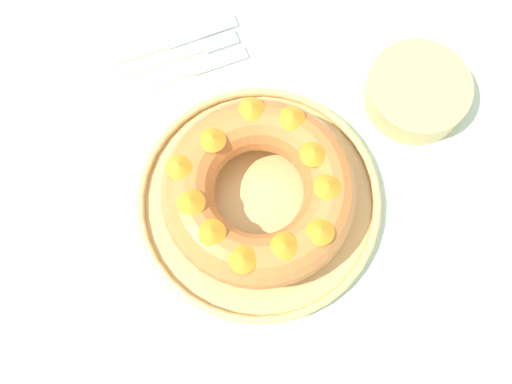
% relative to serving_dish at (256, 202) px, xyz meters
% --- Properties ---
extents(ground_plane, '(8.00, 8.00, 0.00)m').
position_rel_serving_dish_xyz_m(ground_plane, '(0.02, 0.00, -0.77)').
color(ground_plane, brown).
extents(dining_table, '(1.49, 1.29, 0.76)m').
position_rel_serving_dish_xyz_m(dining_table, '(0.02, 0.00, -0.09)').
color(dining_table, silver).
rests_on(dining_table, ground_plane).
extents(serving_dish, '(0.34, 0.34, 0.02)m').
position_rel_serving_dish_xyz_m(serving_dish, '(0.00, 0.00, 0.00)').
color(serving_dish, tan).
rests_on(serving_dish, dining_table).
extents(bundt_cake, '(0.26, 0.26, 0.08)m').
position_rel_serving_dish_xyz_m(bundt_cake, '(0.00, 0.00, 0.05)').
color(bundt_cake, '#C67538').
rests_on(bundt_cake, serving_dish).
extents(fork, '(0.02, 0.18, 0.01)m').
position_rel_serving_dish_xyz_m(fork, '(-0.26, -0.01, -0.01)').
color(fork, white).
rests_on(fork, dining_table).
extents(serving_knife, '(0.02, 0.20, 0.01)m').
position_rel_serving_dish_xyz_m(serving_knife, '(-0.28, -0.04, -0.01)').
color(serving_knife, white).
rests_on(serving_knife, dining_table).
extents(cake_knife, '(0.02, 0.16, 0.01)m').
position_rel_serving_dish_xyz_m(cake_knife, '(-0.23, -0.02, -0.01)').
color(cake_knife, white).
rests_on(cake_knife, dining_table).
extents(side_bowl, '(0.15, 0.15, 0.05)m').
position_rel_serving_dish_xyz_m(side_bowl, '(-0.07, 0.27, 0.01)').
color(side_bowl, tan).
rests_on(side_bowl, dining_table).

